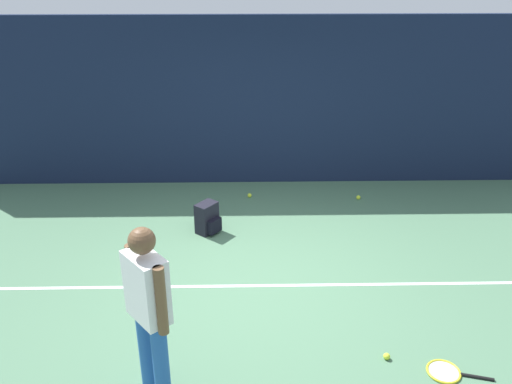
{
  "coord_description": "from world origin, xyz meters",
  "views": [
    {
      "loc": [
        -0.12,
        -5.42,
        3.71
      ],
      "look_at": [
        0.0,
        0.4,
        1.0
      ],
      "focal_mm": 37.87,
      "sensor_mm": 36.0,
      "label": 1
    }
  ],
  "objects_px": {
    "tennis_ball_mid_court": "(387,356)",
    "tennis_ball_near_player": "(358,197)",
    "tennis_ball_by_fence": "(250,195)",
    "tennis_player": "(148,306)",
    "tennis_racket": "(447,372)",
    "backpack": "(208,219)"
  },
  "relations": [
    {
      "from": "tennis_ball_mid_court",
      "to": "tennis_ball_near_player",
      "type": "bearing_deg",
      "value": 83.39
    },
    {
      "from": "tennis_ball_near_player",
      "to": "tennis_ball_by_fence",
      "type": "xyz_separation_m",
      "value": [
        -1.72,
        0.11,
        0.0
      ]
    },
    {
      "from": "tennis_ball_by_fence",
      "to": "tennis_ball_mid_court",
      "type": "bearing_deg",
      "value": -70.57
    },
    {
      "from": "tennis_ball_near_player",
      "to": "tennis_ball_mid_court",
      "type": "xyz_separation_m",
      "value": [
        -0.42,
        -3.59,
        0.0
      ]
    },
    {
      "from": "tennis_ball_by_fence",
      "to": "tennis_player",
      "type": "bearing_deg",
      "value": -102.01
    },
    {
      "from": "tennis_racket",
      "to": "tennis_ball_by_fence",
      "type": "relative_size",
      "value": 9.66
    },
    {
      "from": "backpack",
      "to": "tennis_ball_by_fence",
      "type": "distance_m",
      "value": 1.28
    },
    {
      "from": "tennis_player",
      "to": "tennis_racket",
      "type": "relative_size",
      "value": 2.67
    },
    {
      "from": "tennis_player",
      "to": "backpack",
      "type": "relative_size",
      "value": 3.86
    },
    {
      "from": "tennis_ball_by_fence",
      "to": "backpack",
      "type": "bearing_deg",
      "value": -117.87
    },
    {
      "from": "tennis_ball_near_player",
      "to": "tennis_ball_by_fence",
      "type": "bearing_deg",
      "value": 176.35
    },
    {
      "from": "tennis_player",
      "to": "backpack",
      "type": "distance_m",
      "value": 3.09
    },
    {
      "from": "tennis_ball_mid_court",
      "to": "backpack",
      "type": "bearing_deg",
      "value": 126.31
    },
    {
      "from": "tennis_racket",
      "to": "tennis_ball_near_player",
      "type": "xyz_separation_m",
      "value": [
        -0.11,
        3.79,
        0.02
      ]
    },
    {
      "from": "tennis_racket",
      "to": "tennis_ball_near_player",
      "type": "height_order",
      "value": "tennis_ball_near_player"
    },
    {
      "from": "backpack",
      "to": "tennis_ball_by_fence",
      "type": "height_order",
      "value": "backpack"
    },
    {
      "from": "tennis_player",
      "to": "tennis_racket",
      "type": "height_order",
      "value": "tennis_player"
    },
    {
      "from": "tennis_racket",
      "to": "tennis_ball_by_fence",
      "type": "bearing_deg",
      "value": -49.77
    },
    {
      "from": "tennis_racket",
      "to": "tennis_player",
      "type": "bearing_deg",
      "value": 19.26
    },
    {
      "from": "backpack",
      "to": "tennis_ball_mid_court",
      "type": "distance_m",
      "value": 3.21
    },
    {
      "from": "backpack",
      "to": "tennis_player",
      "type": "bearing_deg",
      "value": -146.59
    },
    {
      "from": "tennis_ball_near_player",
      "to": "tennis_ball_by_fence",
      "type": "distance_m",
      "value": 1.72
    }
  ]
}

